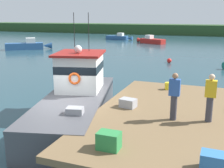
# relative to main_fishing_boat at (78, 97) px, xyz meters

# --- Properties ---
(ground_plane) EXTENTS (200.00, 200.00, 0.00)m
(ground_plane) POSITION_rel_main_fishing_boat_xyz_m (-0.06, -1.15, -1.01)
(ground_plane) COLOR #23424C
(dock) EXTENTS (6.00, 9.00, 1.20)m
(dock) POSITION_rel_main_fishing_boat_xyz_m (4.74, -1.15, 0.07)
(dock) COLOR #4C3D2D
(dock) RESTS_ON ground
(main_fishing_boat) EXTENTS (4.44, 9.95, 4.80)m
(main_fishing_boat) POSITION_rel_main_fishing_boat_xyz_m (0.00, 0.00, 0.00)
(main_fishing_boat) COLOR #4C4C51
(main_fishing_boat) RESTS_ON ground
(crate_single_by_cleat) EXTENTS (0.61, 0.46, 0.44)m
(crate_single_by_cleat) POSITION_rel_main_fishing_boat_xyz_m (5.97, -4.78, 0.41)
(crate_single_by_cleat) COLOR #3370B2
(crate_single_by_cleat) RESTS_ON dock
(crate_stack_near_edge) EXTENTS (0.67, 0.54, 0.34)m
(crate_stack_near_edge) POSITION_rel_main_fishing_boat_xyz_m (2.76, -1.09, 0.36)
(crate_stack_near_edge) COLOR #9E9EA3
(crate_stack_near_edge) RESTS_ON dock
(crate_stack_mid_dock) EXTENTS (0.60, 0.44, 0.47)m
(crate_stack_mid_dock) POSITION_rel_main_fishing_boat_xyz_m (3.33, -4.60, 0.43)
(crate_stack_mid_dock) COLOR #2D8442
(crate_stack_mid_dock) RESTS_ON dock
(bait_bucket) EXTENTS (0.32, 0.32, 0.34)m
(bait_bucket) POSITION_rel_main_fishing_boat_xyz_m (3.76, 2.15, 0.36)
(bait_bucket) COLOR yellow
(bait_bucket) RESTS_ON dock
(deckhand_by_the_boat) EXTENTS (0.36, 0.22, 1.63)m
(deckhand_by_the_boat) POSITION_rel_main_fishing_boat_xyz_m (5.74, -1.57, 1.05)
(deckhand_by_the_boat) COLOR #383842
(deckhand_by_the_boat) RESTS_ON dock
(deckhand_further_back) EXTENTS (0.36, 0.22, 1.63)m
(deckhand_further_back) POSITION_rel_main_fishing_boat_xyz_m (4.60, -1.82, 1.05)
(deckhand_further_back) COLOR #383842
(deckhand_further_back) RESTS_ON dock
(moored_boat_mid_harbor) EXTENTS (5.33, 1.62, 1.34)m
(moored_boat_mid_harbor) POSITION_rel_main_fishing_boat_xyz_m (-12.27, 40.81, -0.55)
(moored_boat_mid_harbor) COLOR #285184
(moored_boat_mid_harbor) RESTS_ON ground
(moored_boat_outer_mooring) EXTENTS (5.72, 4.79, 1.59)m
(moored_boat_outer_mooring) POSITION_rel_main_fishing_boat_xyz_m (-19.02, 21.57, -0.46)
(moored_boat_outer_mooring) COLOR #285184
(moored_boat_outer_mooring) RESTS_ON ground
(moored_boat_far_left) EXTENTS (5.38, 3.31, 1.38)m
(moored_boat_far_left) POSITION_rel_main_fishing_boat_xyz_m (-4.86, 36.15, -0.53)
(moored_boat_far_left) COLOR red
(moored_boat_far_left) RESTS_ON ground
(mooring_buoy_outer) EXTENTS (0.50, 0.50, 0.50)m
(mooring_buoy_outer) POSITION_rel_main_fishing_boat_xyz_m (-5.45, 14.33, -0.76)
(mooring_buoy_outer) COLOR silver
(mooring_buoy_outer) RESTS_ON ground
(mooring_buoy_channel_marker) EXTENTS (0.47, 0.47, 0.47)m
(mooring_buoy_channel_marker) POSITION_rel_main_fishing_boat_xyz_m (1.39, 17.11, -0.77)
(mooring_buoy_channel_marker) COLOR red
(mooring_buoy_channel_marker) RESTS_ON ground
(far_shoreline) EXTENTS (120.00, 8.00, 2.40)m
(far_shoreline) POSITION_rel_main_fishing_boat_xyz_m (-0.06, 60.85, 0.19)
(far_shoreline) COLOR #284723
(far_shoreline) RESTS_ON ground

